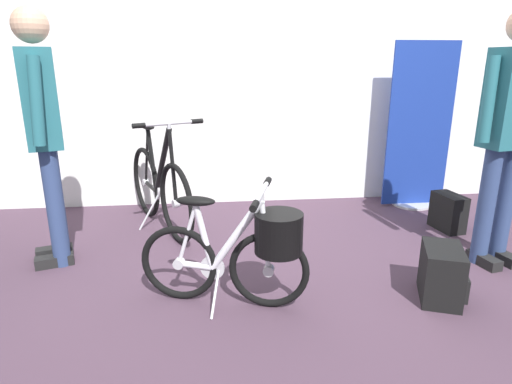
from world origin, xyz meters
TOP-DOWN VIEW (x-y plane):
  - ground_plane at (0.00, 0.00)m, footprint 6.14×6.14m
  - back_wall at (0.00, 1.84)m, footprint 6.14×0.10m
  - floor_banner_stand at (1.49, 1.51)m, footprint 0.60×0.36m
  - folding_bike_foreground at (-0.25, -0.10)m, footprint 0.94×0.52m
  - display_bike_left at (-0.84, 1.17)m, footprint 0.68×1.20m
  - visitor_near_wall at (-1.47, 0.61)m, footprint 0.34×0.51m
  - visitor_browsing at (1.47, 0.29)m, footprint 0.53×0.32m
  - backpack_on_floor at (1.49, 0.87)m, footprint 0.22×0.31m
  - handbag_on_floor at (0.88, -0.15)m, footprint 0.32×0.38m

SIDE VIEW (x-z plane):
  - ground_plane at x=0.00m, z-range 0.00..0.00m
  - backpack_on_floor at x=1.49m, z-range 0.00..0.30m
  - handbag_on_floor at x=0.88m, z-range 0.00..0.31m
  - folding_bike_foreground at x=-0.25m, z-range 0.00..0.69m
  - display_bike_left at x=-0.84m, z-range -0.11..0.81m
  - floor_banner_stand at x=1.49m, z-range -0.09..1.42m
  - visitor_near_wall at x=-1.47m, z-range 0.12..1.76m
  - visitor_browsing at x=1.47m, z-range 0.12..1.76m
  - back_wall at x=0.00m, z-range 0.00..2.99m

